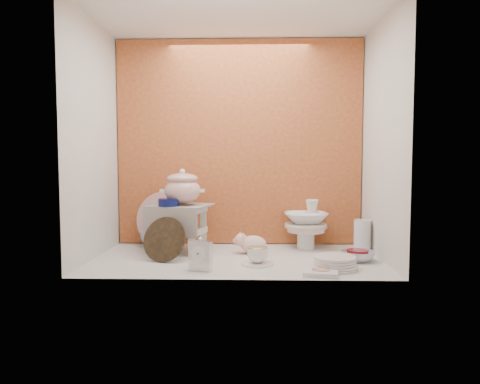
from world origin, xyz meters
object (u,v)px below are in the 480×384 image
(blue_white_vase, at_px, (156,230))
(soup_tureen, at_px, (182,187))
(crystal_bowl, at_px, (358,256))
(porcelain_tower, at_px, (306,224))
(plush_pig, at_px, (253,244))
(mantel_clock, at_px, (200,254))
(dinner_plate_stack, at_px, (335,263))
(floral_platter, at_px, (162,219))
(step_stool, at_px, (180,228))
(gold_rim_teacup, at_px, (257,254))

(blue_white_vase, bearing_deg, soup_tureen, -40.68)
(crystal_bowl, relative_size, porcelain_tower, 0.59)
(soup_tureen, xyz_separation_m, crystal_bowl, (1.12, -0.23, -0.41))
(blue_white_vase, bearing_deg, plush_pig, -18.33)
(soup_tureen, xyz_separation_m, porcelain_tower, (0.84, 0.15, -0.27))
(mantel_clock, height_order, dinner_plate_stack, mantel_clock)
(dinner_plate_stack, bearing_deg, blue_white_vase, 151.65)
(floral_platter, bearing_deg, porcelain_tower, -3.15)
(step_stool, xyz_separation_m, blue_white_vase, (-0.21, 0.18, -0.04))
(plush_pig, height_order, porcelain_tower, porcelain_tower)
(crystal_bowl, bearing_deg, porcelain_tower, 125.88)
(floral_platter, relative_size, plush_pig, 1.81)
(gold_rim_teacup, bearing_deg, dinner_plate_stack, -11.41)
(step_stool, height_order, gold_rim_teacup, step_stool)
(dinner_plate_stack, relative_size, porcelain_tower, 0.72)
(plush_pig, distance_m, gold_rim_teacup, 0.31)
(floral_platter, bearing_deg, gold_rim_teacup, -38.85)
(soup_tureen, distance_m, mantel_clock, 0.63)
(dinner_plate_stack, bearing_deg, floral_platter, 150.41)
(floral_platter, bearing_deg, plush_pig, -20.06)
(soup_tureen, xyz_separation_m, blue_white_vase, (-0.23, 0.19, -0.33))
(soup_tureen, height_order, mantel_clock, soup_tureen)
(mantel_clock, xyz_separation_m, gold_rim_teacup, (0.32, 0.15, -0.03))
(step_stool, xyz_separation_m, mantel_clock, (0.20, -0.51, -0.07))
(soup_tureen, height_order, floral_platter, soup_tureen)
(mantel_clock, bearing_deg, crystal_bowl, 32.96)
(plush_pig, bearing_deg, gold_rim_teacup, -62.32)
(mantel_clock, bearing_deg, plush_pig, 74.15)
(blue_white_vase, relative_size, plush_pig, 1.06)
(gold_rim_teacup, bearing_deg, floral_platter, 141.15)
(floral_platter, height_order, crystal_bowl, floral_platter)
(soup_tureen, bearing_deg, mantel_clock, -70.30)
(plush_pig, bearing_deg, soup_tureen, -161.16)
(step_stool, relative_size, dinner_plate_stack, 1.52)
(plush_pig, relative_size, dinner_plate_stack, 0.88)
(blue_white_vase, bearing_deg, gold_rim_teacup, -36.67)
(soup_tureen, distance_m, blue_white_vase, 0.44)
(mantel_clock, bearing_deg, gold_rim_teacup, 42.17)
(blue_white_vase, bearing_deg, dinner_plate_stack, -28.35)
(crystal_bowl, bearing_deg, dinner_plate_stack, -131.10)
(soup_tureen, relative_size, floral_platter, 0.71)
(step_stool, distance_m, soup_tureen, 0.28)
(step_stool, bearing_deg, porcelain_tower, 23.72)
(floral_platter, xyz_separation_m, crystal_bowl, (1.30, -0.43, -0.17))
(plush_pig, bearing_deg, blue_white_vase, -174.97)
(gold_rim_teacup, bearing_deg, step_stool, 145.09)
(soup_tureen, distance_m, plush_pig, 0.61)
(porcelain_tower, bearing_deg, plush_pig, -153.57)
(dinner_plate_stack, bearing_deg, porcelain_tower, 99.36)
(soup_tureen, xyz_separation_m, mantel_clock, (0.18, -0.49, -0.35))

